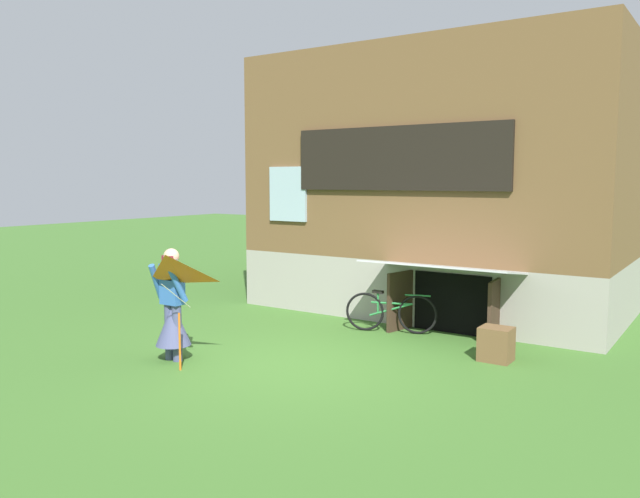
{
  "coord_description": "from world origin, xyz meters",
  "views": [
    {
      "loc": [
        5.25,
        -7.3,
        2.66
      ],
      "look_at": [
        -0.23,
        0.83,
        1.59
      ],
      "focal_mm": 35.48,
      "sensor_mm": 36.0,
      "label": 1
    }
  ],
  "objects_px": {
    "bicycle_green": "(391,312)",
    "wooden_crate": "(496,344)",
    "person": "(173,313)",
    "kite": "(166,282)"
  },
  "relations": [
    {
      "from": "bicycle_green",
      "to": "person",
      "type": "bearing_deg",
      "value": -137.13
    },
    {
      "from": "kite",
      "to": "bicycle_green",
      "type": "xyz_separation_m",
      "value": [
        1.43,
        3.85,
        -0.93
      ]
    },
    {
      "from": "wooden_crate",
      "to": "bicycle_green",
      "type": "bearing_deg",
      "value": 161.67
    },
    {
      "from": "person",
      "to": "bicycle_green",
      "type": "height_order",
      "value": "person"
    },
    {
      "from": "kite",
      "to": "wooden_crate",
      "type": "bearing_deg",
      "value": 41.6
    },
    {
      "from": "kite",
      "to": "bicycle_green",
      "type": "relative_size",
      "value": 1.0
    },
    {
      "from": "person",
      "to": "wooden_crate",
      "type": "height_order",
      "value": "person"
    },
    {
      "from": "person",
      "to": "bicycle_green",
      "type": "relative_size",
      "value": 1.08
    },
    {
      "from": "bicycle_green",
      "to": "wooden_crate",
      "type": "bearing_deg",
      "value": -36.33
    },
    {
      "from": "wooden_crate",
      "to": "person",
      "type": "bearing_deg",
      "value": -146.4
    }
  ]
}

